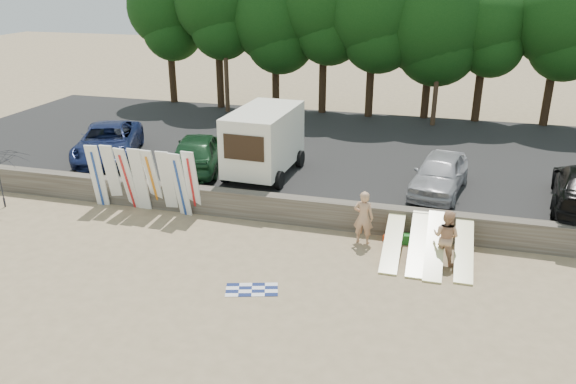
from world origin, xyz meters
The scene contains 26 objects.
ground centered at (0.00, 0.00, 0.00)m, with size 120.00×120.00×0.00m, color tan.
seawall centered at (0.00, 3.00, 0.50)m, with size 44.00×0.50×1.00m, color #6B6356.
parking_lot centered at (0.00, 10.50, 0.35)m, with size 44.00×14.50×0.70m, color #282828.
treeline centered at (-0.51, 17.45, 6.44)m, with size 33.48×6.37×8.92m.
utility_poles centered at (2.00, 16.00, 5.43)m, with size 25.80×0.26×9.00m.
box_trailer centered at (-4.44, 5.86, 2.23)m, with size 2.62×4.40×2.72m.
car_0 centered at (-11.85, 6.10, 1.45)m, with size 2.50×5.42×1.51m, color #16214D.
car_1 centered at (-7.28, 5.72, 1.51)m, with size 1.92×4.76×1.62m, color #163C20.
car_2 centered at (2.55, 5.74, 1.43)m, with size 1.73×4.30×1.46m, color #B0AFB5.
surfboard_upright_0 centered at (-10.04, 2.41, 1.28)m, with size 0.50×0.06×2.60m, color white.
surfboard_upright_1 centered at (-9.50, 2.60, 1.28)m, with size 0.50×0.06×2.60m, color white.
surfboard_upright_2 centered at (-8.80, 2.49, 1.27)m, with size 0.50×0.06×2.60m, color white.
surfboard_upright_3 centered at (-8.28, 2.48, 1.28)m, with size 0.50×0.06×2.60m, color white.
surfboard_upright_4 centered at (-7.79, 2.60, 1.27)m, with size 0.50×0.06×2.60m, color white.
surfboard_upright_5 centered at (-7.15, 2.53, 1.27)m, with size 0.50×0.06×2.60m, color white.
surfboard_upright_6 centered at (-6.57, 2.37, 1.28)m, with size 0.50×0.06×2.60m, color white.
surfboard_upright_7 centered at (-6.21, 2.64, 1.29)m, with size 0.50×0.06×2.60m, color white.
surfboard_low_0 centered at (1.29, 1.49, 0.47)m, with size 0.56×3.00×0.07m, color #EBE594.
surfboard_low_1 centered at (2.08, 1.45, 0.51)m, with size 0.56×3.00×0.07m, color #EBE594.
surfboard_low_2 centered at (2.59, 1.33, 0.57)m, with size 0.56×3.00×0.07m, color #EBE594.
surfboard_low_3 centered at (3.49, 1.50, 0.49)m, with size 0.56×3.00×0.07m, color #EBE594.
beachgoer_a centered at (0.23, 2.04, 0.93)m, with size 0.68×0.45×1.86m, color tan.
beachgoer_b centered at (2.90, 1.36, 0.88)m, with size 0.86×0.67×1.76m, color tan.
cooler centered at (1.70, 2.40, 0.16)m, with size 0.38×0.30×0.32m, color green.
gear_bag centered at (1.07, 2.40, 0.11)m, with size 0.30×0.25×0.22m, color #EB4C1B.
beach_towel centered at (-2.39, -1.83, 0.01)m, with size 1.50×1.50×0.00m, color white.
Camera 1 is at (2.35, -15.04, 8.54)m, focal length 35.00 mm.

